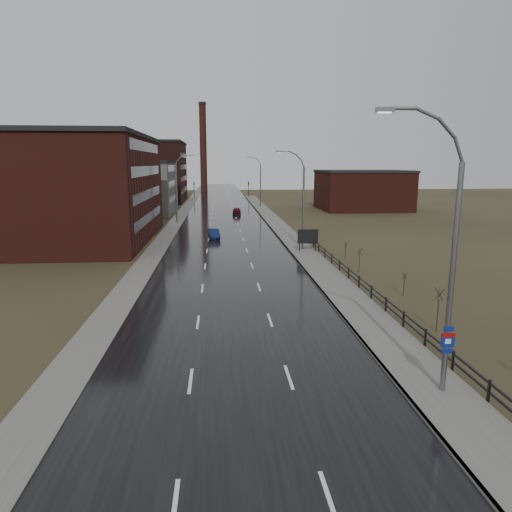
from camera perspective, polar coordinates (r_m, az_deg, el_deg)
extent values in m
plane|color=#2D2819|center=(18.63, -1.38, -20.77)|extent=(320.00, 320.00, 0.00)
cube|color=black|center=(76.38, -3.99, 4.02)|extent=(14.00, 300.00, 0.06)
cube|color=#595651|center=(52.54, 5.80, 0.64)|extent=(3.20, 180.00, 0.18)
cube|color=slate|center=(52.28, 4.16, 0.61)|extent=(0.16, 180.00, 0.18)
cube|color=#595651|center=(76.72, -10.14, 3.93)|extent=(2.40, 260.00, 0.12)
cube|color=#471914|center=(64.07, -23.18, 7.51)|extent=(22.00, 28.00, 13.00)
cube|color=black|center=(64.06, -23.67, 13.53)|extent=(22.44, 28.56, 0.50)
cube|color=black|center=(61.81, -13.20, 4.76)|extent=(0.06, 22.40, 1.20)
cube|color=black|center=(61.54, -13.33, 7.53)|extent=(0.06, 22.40, 1.20)
cube|color=black|center=(61.42, -13.46, 10.32)|extent=(0.06, 22.40, 1.20)
cube|color=black|center=(61.45, -13.59, 13.11)|extent=(0.06, 22.40, 1.20)
cube|color=slate|center=(95.41, -15.16, 8.15)|extent=(16.00, 20.00, 10.00)
cube|color=black|center=(95.28, -15.33, 11.30)|extent=(16.32, 20.40, 0.50)
cube|color=black|center=(94.43, -10.29, 7.11)|extent=(0.06, 16.00, 1.20)
cube|color=black|center=(94.26, -10.36, 8.93)|extent=(0.06, 16.00, 1.20)
cube|color=black|center=(94.18, -10.43, 10.75)|extent=(0.06, 16.00, 1.20)
cube|color=#331611|center=(125.72, -15.04, 10.01)|extent=(26.00, 24.00, 15.00)
cube|color=black|center=(125.80, -15.23, 13.54)|extent=(26.52, 24.48, 0.50)
cube|color=black|center=(124.26, -8.97, 8.17)|extent=(0.06, 19.20, 1.20)
cube|color=black|center=(124.13, -9.02, 9.55)|extent=(0.06, 19.20, 1.20)
cube|color=black|center=(124.07, -9.06, 10.94)|extent=(0.06, 19.20, 1.20)
cube|color=black|center=(124.08, -9.11, 12.32)|extent=(0.06, 19.20, 1.20)
cube|color=#471914|center=(102.75, 13.13, 7.90)|extent=(18.00, 16.00, 8.00)
cube|color=black|center=(102.59, 13.24, 10.27)|extent=(18.36, 16.32, 0.50)
cylinder|color=#331611|center=(165.88, -6.61, 13.19)|extent=(2.40, 2.40, 30.00)
cylinder|color=black|center=(167.05, -6.74, 18.44)|extent=(2.70, 2.70, 0.80)
cylinder|color=slate|center=(20.79, 23.24, -3.22)|extent=(0.24, 0.24, 10.00)
cylinder|color=slate|center=(20.11, 24.00, 12.00)|extent=(0.57, 0.14, 1.12)
cylinder|color=slate|center=(19.89, 22.77, 14.47)|extent=(0.91, 0.14, 0.91)
cylinder|color=slate|center=(19.58, 20.69, 16.29)|extent=(1.12, 0.14, 0.57)
cylinder|color=slate|center=(19.23, 18.02, 17.14)|extent=(1.15, 0.14, 0.14)
cube|color=slate|center=(18.95, 15.82, 17.20)|extent=(0.70, 0.28, 0.18)
cube|color=silver|center=(18.94, 15.80, 16.90)|extent=(0.50, 0.20, 0.04)
cube|color=navy|center=(21.24, 22.97, -8.40)|extent=(0.45, 0.04, 0.22)
cube|color=navy|center=(21.41, 22.86, -9.66)|extent=(0.60, 0.04, 0.65)
cube|color=maroon|center=(21.32, 22.93, -9.09)|extent=(0.60, 0.04, 0.20)
cube|color=navy|center=(21.58, 22.76, -10.90)|extent=(0.45, 0.04, 0.22)
cube|color=silver|center=(21.41, 22.88, -9.80)|extent=(0.26, 0.02, 0.22)
cylinder|color=slate|center=(52.88, 5.92, 5.81)|extent=(0.24, 0.24, 9.50)
cylinder|color=slate|center=(52.59, 5.85, 11.41)|extent=(0.51, 0.14, 0.98)
cylinder|color=slate|center=(52.51, 5.35, 12.19)|extent=(0.81, 0.14, 0.81)
cylinder|color=slate|center=(52.40, 4.57, 12.73)|extent=(0.98, 0.14, 0.51)
cylinder|color=slate|center=(52.28, 3.64, 12.93)|extent=(1.01, 0.14, 0.14)
cube|color=slate|center=(52.19, 2.87, 12.89)|extent=(0.70, 0.28, 0.18)
cube|color=silver|center=(52.18, 2.87, 12.78)|extent=(0.50, 0.20, 0.04)
cylinder|color=slate|center=(78.23, -9.97, 7.53)|extent=(0.24, 0.24, 9.50)
cylinder|color=slate|center=(78.04, -9.98, 11.31)|extent=(0.51, 0.14, 0.98)
cylinder|color=slate|center=(78.00, -9.64, 11.85)|extent=(0.81, 0.14, 0.81)
cylinder|color=slate|center=(77.95, -9.12, 12.21)|extent=(0.98, 0.14, 0.51)
cylinder|color=slate|center=(77.90, -8.49, 12.36)|extent=(1.01, 0.14, 0.14)
cube|color=slate|center=(77.85, -7.98, 12.34)|extent=(0.70, 0.28, 0.18)
cube|color=silver|center=(77.85, -7.97, 12.26)|extent=(0.50, 0.20, 0.04)
cylinder|color=slate|center=(106.30, 0.56, 8.71)|extent=(0.24, 0.24, 9.50)
cylinder|color=slate|center=(106.15, 0.48, 11.49)|extent=(0.51, 0.14, 0.98)
cylinder|color=slate|center=(106.11, 0.22, 11.88)|extent=(0.81, 0.14, 0.81)
cylinder|color=slate|center=(106.06, -0.18, 12.13)|extent=(0.98, 0.14, 0.51)
cylinder|color=slate|center=(106.00, -0.64, 12.22)|extent=(1.01, 0.14, 0.14)
cube|color=slate|center=(105.95, -1.02, 12.20)|extent=(0.70, 0.28, 0.18)
cube|color=silver|center=(105.95, -1.02, 12.14)|extent=(0.50, 0.20, 0.04)
cube|color=black|center=(22.20, 27.08, -14.88)|extent=(0.10, 0.10, 1.10)
cube|color=black|center=(24.54, 23.37, -12.01)|extent=(0.10, 0.10, 1.10)
cube|color=black|center=(27.01, 20.39, -9.61)|extent=(0.10, 0.10, 1.10)
cube|color=black|center=(29.58, 17.95, -7.60)|extent=(0.10, 0.10, 1.10)
cube|color=black|center=(32.22, 15.92, -5.90)|extent=(0.10, 0.10, 1.10)
cube|color=black|center=(34.92, 14.21, -4.46)|extent=(0.10, 0.10, 1.10)
cube|color=black|center=(37.67, 12.75, -3.23)|extent=(0.10, 0.10, 1.10)
cube|color=black|center=(40.45, 11.50, -2.16)|extent=(0.10, 0.10, 1.10)
cube|color=black|center=(43.26, 10.41, -1.23)|extent=(0.10, 0.10, 1.10)
cube|color=black|center=(46.10, 9.45, -0.41)|extent=(0.10, 0.10, 1.10)
cube|color=black|center=(48.95, 8.61, 0.31)|extent=(0.10, 0.10, 1.10)
cube|color=black|center=(51.83, 7.86, 0.96)|extent=(0.10, 0.10, 1.10)
cube|color=black|center=(54.71, 7.18, 1.53)|extent=(0.10, 0.10, 1.10)
cube|color=black|center=(57.61, 6.58, 2.05)|extent=(0.10, 0.10, 1.10)
cube|color=black|center=(60.51, 6.03, 2.51)|extent=(0.10, 0.10, 1.10)
cube|color=black|center=(37.11, 13.01, -2.82)|extent=(0.08, 53.00, 0.10)
cube|color=black|center=(37.21, 12.98, -3.42)|extent=(0.08, 53.00, 0.10)
cylinder|color=#382D23|center=(29.59, 21.74, -6.94)|extent=(0.08, 0.08, 2.00)
cylinder|color=#382D23|center=(29.25, 22.02, -4.51)|extent=(0.04, 0.67, 0.79)
cylinder|color=#382D23|center=(29.27, 21.92, -4.49)|extent=(0.64, 0.25, 0.80)
cylinder|color=#382D23|center=(29.23, 21.83, -4.50)|extent=(0.38, 0.57, 0.81)
cylinder|color=#382D23|center=(29.18, 21.89, -4.53)|extent=(0.38, 0.57, 0.81)
cylinder|color=#382D23|center=(29.19, 22.00, -4.54)|extent=(0.64, 0.25, 0.80)
cylinder|color=#382D23|center=(36.57, 18.00, -3.73)|extent=(0.08, 0.08, 1.38)
cylinder|color=#382D23|center=(36.38, 18.16, -2.36)|extent=(0.04, 0.47, 0.55)
cylinder|color=#382D23|center=(36.41, 18.08, -2.34)|extent=(0.45, 0.18, 0.56)
cylinder|color=#382D23|center=(36.37, 18.01, -2.35)|extent=(0.27, 0.40, 0.57)
cylinder|color=#382D23|center=(36.32, 18.05, -2.38)|extent=(0.27, 0.40, 0.57)
cylinder|color=#382D23|center=(36.32, 18.14, -2.38)|extent=(0.45, 0.18, 0.56)
cylinder|color=#382D23|center=(43.27, 12.78, -0.90)|extent=(0.08, 0.08, 1.72)
cylinder|color=#382D23|center=(43.07, 12.90, 0.55)|extent=(0.04, 0.58, 0.68)
cylinder|color=#382D23|center=(43.10, 12.84, 0.56)|extent=(0.55, 0.22, 0.69)
cylinder|color=#382D23|center=(43.07, 12.78, 0.56)|extent=(0.33, 0.49, 0.70)
cylinder|color=#382D23|center=(43.01, 12.80, 0.54)|extent=(0.33, 0.49, 0.70)
cylinder|color=#382D23|center=(43.01, 12.88, 0.54)|extent=(0.55, 0.22, 0.69)
cylinder|color=#382D23|center=(49.52, 11.10, 0.46)|extent=(0.08, 0.08, 1.27)
cylinder|color=#382D23|center=(49.39, 11.19, 1.40)|extent=(0.04, 0.44, 0.51)
cylinder|color=#382D23|center=(49.42, 11.14, 1.41)|extent=(0.42, 0.17, 0.52)
cylinder|color=#382D23|center=(49.39, 11.08, 1.40)|extent=(0.26, 0.37, 0.52)
cylinder|color=#382D23|center=(49.33, 11.10, 1.39)|extent=(0.26, 0.37, 0.52)
cylinder|color=#382D23|center=(49.33, 11.17, 1.39)|extent=(0.42, 0.17, 0.52)
cube|color=black|center=(51.85, 5.48, 1.41)|extent=(0.10, 0.10, 1.80)
cube|color=black|center=(52.20, 7.42, 1.43)|extent=(0.10, 0.10, 1.80)
cube|color=silver|center=(51.81, 6.49, 2.46)|extent=(2.25, 0.08, 1.52)
cube|color=black|center=(51.76, 6.50, 2.45)|extent=(2.35, 0.04, 1.62)
cylinder|color=black|center=(136.11, -7.74, 8.32)|extent=(0.16, 0.16, 5.20)
imported|color=black|center=(136.01, -7.77, 9.22)|extent=(0.58, 2.73, 1.10)
sphere|color=#FF190C|center=(135.85, -7.77, 9.34)|extent=(0.18, 0.18, 0.18)
cylinder|color=black|center=(136.22, -0.94, 8.42)|extent=(0.16, 0.16, 5.20)
imported|color=black|center=(136.12, -0.94, 9.32)|extent=(0.58, 2.73, 1.10)
sphere|color=#FF190C|center=(135.96, -0.93, 9.45)|extent=(0.18, 0.18, 0.18)
imported|color=#0E1E48|center=(61.33, -5.30, 2.73)|extent=(1.78, 4.01, 1.28)
imported|color=#480C17|center=(90.74, -2.43, 5.65)|extent=(1.83, 4.15, 1.39)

